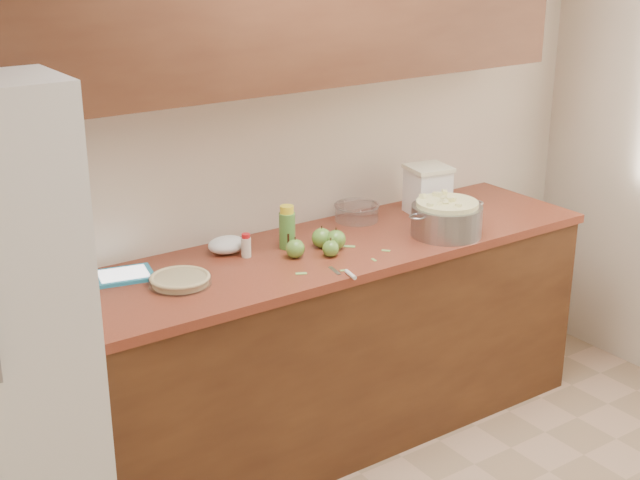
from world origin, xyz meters
TOP-DOWN VIEW (x-y plane):
  - room_shell at (0.00, 0.00)m, footprint 3.60×3.60m
  - counter_run at (0.00, 1.48)m, footprint 2.64×0.68m
  - pie at (-0.64, 1.45)m, footprint 0.24×0.24m
  - colander at (0.59, 1.30)m, footprint 0.42×0.31m
  - flour_canister at (0.72, 1.58)m, footprint 0.22×0.22m
  - tablet at (-0.79, 1.65)m, footprint 0.26×0.22m
  - paring_knife at (-0.06, 1.16)m, footprint 0.05×0.17m
  - lemon_bottle at (-0.08, 1.56)m, footprint 0.07×0.07m
  - cinnamon_shaker at (-0.28, 1.57)m, footprint 0.04×0.04m
  - vanilla_bottle at (-0.09, 1.54)m, footprint 0.03×0.03m
  - mixing_bowl at (0.38, 1.68)m, footprint 0.21×0.21m
  - paper_towel at (-0.32, 1.66)m, footprint 0.17×0.14m
  - apple_left at (-0.12, 1.44)m, footprint 0.08×0.08m
  - apple_center at (0.04, 1.48)m, footprint 0.09×0.09m
  - apple_front at (0.01, 1.37)m, footprint 0.07×0.07m
  - apple_extra at (0.08, 1.43)m, footprint 0.08×0.08m
  - peel_a at (0.13, 1.23)m, footprint 0.02×0.03m
  - peel_b at (0.14, 1.42)m, footprint 0.05×0.05m
  - peel_c at (0.24, 1.29)m, footprint 0.03×0.04m
  - peel_d at (-0.04, 1.21)m, footprint 0.03×0.02m
  - peel_e at (-0.20, 1.28)m, footprint 0.05×0.04m

SIDE VIEW (x-z plane):
  - counter_run at x=0.00m, z-range 0.00..0.92m
  - peel_a at x=0.13m, z-range 0.92..0.92m
  - peel_b at x=0.14m, z-range 0.92..0.92m
  - peel_c at x=0.24m, z-range 0.92..0.92m
  - peel_d at x=-0.04m, z-range 0.92..0.92m
  - peel_e at x=-0.20m, z-range 0.92..0.92m
  - paring_knife at x=-0.06m, z-range 0.92..0.94m
  - tablet at x=-0.79m, z-range 0.92..0.94m
  - pie at x=-0.64m, z-range 0.92..0.96m
  - paper_towel at x=-0.32m, z-range 0.92..0.99m
  - apple_front at x=0.01m, z-range 0.91..1.00m
  - apple_left at x=-0.12m, z-range 0.91..1.01m
  - apple_extra at x=0.08m, z-range 0.91..1.01m
  - apple_center at x=0.04m, z-range 0.91..1.01m
  - vanilla_bottle at x=-0.09m, z-range 0.92..1.01m
  - mixing_bowl at x=0.38m, z-range 0.92..1.00m
  - cinnamon_shaker at x=-0.28m, z-range 0.92..1.02m
  - colander at x=0.59m, z-range 0.92..1.07m
  - lemon_bottle at x=-0.08m, z-range 0.92..1.10m
  - flour_canister at x=0.72m, z-range 0.92..1.15m
  - room_shell at x=0.00m, z-range -0.50..3.10m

